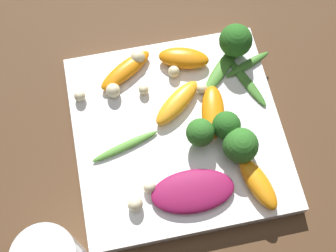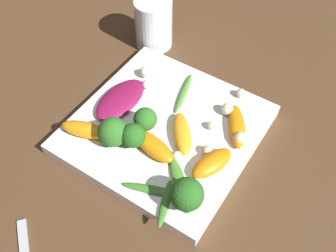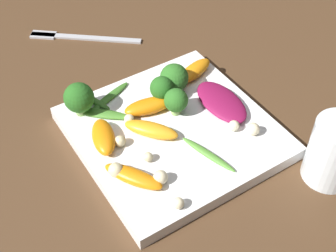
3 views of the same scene
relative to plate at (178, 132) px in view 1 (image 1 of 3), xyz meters
name	(u,v)px [view 1 (image 1 of 3)]	position (x,y,z in m)	size (l,w,h in m)	color
ground_plane	(178,135)	(0.00, 0.00, -0.01)	(2.40, 2.40, 0.00)	#4C331E
plate	(178,132)	(0.00, 0.00, 0.00)	(0.25, 0.25, 0.02)	white
radicchio_leaf_0	(191,192)	(0.08, 0.00, 0.02)	(0.05, 0.10, 0.01)	maroon
orange_segment_0	(177,103)	(-0.03, 0.01, 0.02)	(0.06, 0.07, 0.02)	orange
orange_segment_1	(125,70)	(-0.09, -0.05, 0.02)	(0.06, 0.08, 0.01)	orange
orange_segment_2	(184,58)	(-0.09, 0.03, 0.02)	(0.05, 0.07, 0.02)	orange
orange_segment_3	(258,183)	(0.09, 0.07, 0.02)	(0.07, 0.04, 0.02)	orange
orange_segment_4	(213,112)	(-0.01, 0.05, 0.02)	(0.07, 0.04, 0.02)	orange
broccoli_floret_0	(236,41)	(-0.09, 0.09, 0.04)	(0.04, 0.04, 0.05)	#7A9E51
broccoli_floret_1	(200,133)	(0.02, 0.02, 0.03)	(0.03, 0.03, 0.04)	#84AD5B
broccoli_floret_2	(240,146)	(0.04, 0.06, 0.03)	(0.04, 0.04, 0.04)	#84AD5B
broccoli_floret_3	(226,126)	(0.02, 0.05, 0.03)	(0.03, 0.03, 0.04)	#7A9E51
arugula_sprig_0	(246,81)	(-0.05, 0.10, 0.01)	(0.08, 0.04, 0.01)	#3D7528
arugula_sprig_1	(222,68)	(-0.07, 0.07, 0.01)	(0.07, 0.07, 0.01)	#47842D
arugula_sprig_2	(125,146)	(0.01, -0.07, 0.01)	(0.03, 0.08, 0.01)	#518E33
arugula_sprig_3	(247,64)	(-0.07, 0.10, 0.01)	(0.03, 0.07, 0.01)	#3D7528
macadamia_nut_0	(80,96)	(-0.06, -0.11, 0.02)	(0.01, 0.01, 0.01)	beige
macadamia_nut_1	(149,187)	(0.06, -0.05, 0.02)	(0.01, 0.01, 0.01)	beige
macadamia_nut_2	(113,90)	(-0.06, -0.07, 0.02)	(0.02, 0.02, 0.02)	beige
macadamia_nut_3	(202,88)	(-0.04, 0.04, 0.02)	(0.01, 0.01, 0.01)	beige
macadamia_nut_4	(144,90)	(-0.06, -0.03, 0.02)	(0.01, 0.01, 0.01)	beige
macadamia_nut_5	(138,58)	(-0.10, -0.03, 0.02)	(0.02, 0.02, 0.02)	beige
macadamia_nut_6	(174,72)	(-0.07, 0.01, 0.02)	(0.01, 0.01, 0.01)	beige
macadamia_nut_7	(135,204)	(0.08, -0.07, 0.02)	(0.02, 0.02, 0.02)	beige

